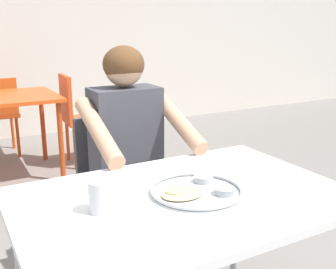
% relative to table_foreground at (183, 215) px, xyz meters
% --- Properties ---
extents(table_foreground, '(1.14, 0.77, 0.73)m').
position_rel_table_foreground_xyz_m(table_foreground, '(0.00, 0.00, 0.00)').
color(table_foreground, white).
rests_on(table_foreground, ground).
extents(thali_tray, '(0.33, 0.33, 0.03)m').
position_rel_table_foreground_xyz_m(thali_tray, '(0.05, -0.01, 0.09)').
color(thali_tray, '#B7BABF').
rests_on(thali_tray, table_foreground).
extents(drinking_cup, '(0.08, 0.08, 0.10)m').
position_rel_table_foreground_xyz_m(drinking_cup, '(-0.29, 0.02, 0.13)').
color(drinking_cup, silver).
rests_on(drinking_cup, table_foreground).
extents(chair_foreground, '(0.41, 0.42, 0.82)m').
position_rel_table_foreground_xyz_m(chair_foreground, '(0.10, 0.86, -0.17)').
color(chair_foreground, '#3F3F44').
rests_on(chair_foreground, ground).
extents(diner_foreground, '(0.49, 0.55, 1.21)m').
position_rel_table_foreground_xyz_m(diner_foreground, '(0.10, 0.64, 0.07)').
color(diner_foreground, '#3C3C3C').
rests_on(diner_foreground, ground).
extents(table_background_red, '(0.78, 0.80, 0.73)m').
position_rel_table_foreground_xyz_m(table_background_red, '(-0.20, 2.55, -0.02)').
color(table_background_red, '#E04C19').
rests_on(table_background_red, ground).
extents(chair_red_right, '(0.43, 0.41, 0.87)m').
position_rel_table_foreground_xyz_m(chair_red_right, '(0.41, 2.61, -0.16)').
color(chair_red_right, '#D04719').
rests_on(chair_red_right, ground).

